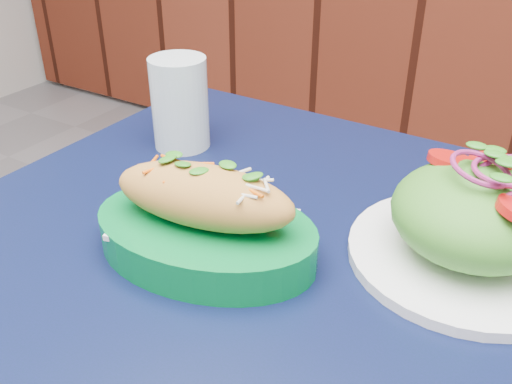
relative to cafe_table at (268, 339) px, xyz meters
The scene contains 4 objects.
cafe_table is the anchor object (origin of this frame).
banh_mi_basket 0.15m from the cafe_table, behind, with size 0.26×0.19×0.11m.
salad_plate 0.25m from the cafe_table, 39.25° to the left, with size 0.24×0.24×0.12m.
water_glass 0.36m from the cafe_table, 143.59° to the left, with size 0.08×0.08×0.13m, color silver.
Camera 1 is at (0.18, 0.96, 1.11)m, focal length 40.00 mm.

